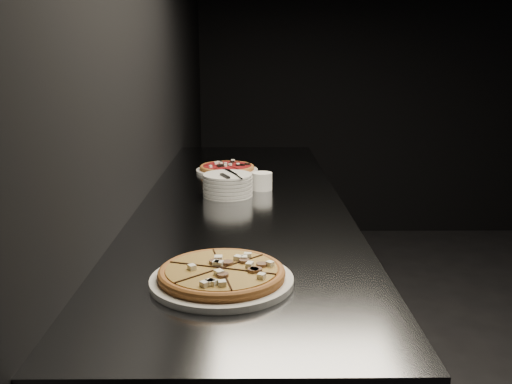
{
  "coord_description": "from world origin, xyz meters",
  "views": [
    {
      "loc": [
        -2.1,
        -2.08,
        1.45
      ],
      "look_at": [
        -2.08,
        -0.17,
        0.99
      ],
      "focal_mm": 40.0,
      "sensor_mm": 36.0,
      "label": 1
    }
  ],
  "objects_px": {
    "pizza_tomato": "(227,168)",
    "ramekin": "(262,181)",
    "counter": "(243,311)",
    "cutlery": "(229,174)",
    "pizza_mushroom": "(222,275)",
    "plate_stack": "(228,185)"
  },
  "relations": [
    {
      "from": "pizza_tomato",
      "to": "plate_stack",
      "type": "height_order",
      "value": "plate_stack"
    },
    {
      "from": "pizza_tomato",
      "to": "plate_stack",
      "type": "distance_m",
      "value": 0.45
    },
    {
      "from": "pizza_tomato",
      "to": "plate_stack",
      "type": "xyz_separation_m",
      "value": [
        0.02,
        -0.45,
        0.02
      ]
    },
    {
      "from": "ramekin",
      "to": "pizza_tomato",
      "type": "bearing_deg",
      "value": 113.7
    },
    {
      "from": "pizza_tomato",
      "to": "ramekin",
      "type": "distance_m",
      "value": 0.39
    },
    {
      "from": "counter",
      "to": "cutlery",
      "type": "distance_m",
      "value": 0.55
    },
    {
      "from": "plate_stack",
      "to": "cutlery",
      "type": "distance_m",
      "value": 0.05
    },
    {
      "from": "counter",
      "to": "pizza_mushroom",
      "type": "bearing_deg",
      "value": -92.59
    },
    {
      "from": "pizza_mushroom",
      "to": "pizza_tomato",
      "type": "bearing_deg",
      "value": 91.78
    },
    {
      "from": "pizza_mushroom",
      "to": "pizza_tomato",
      "type": "relative_size",
      "value": 1.34
    },
    {
      "from": "cutlery",
      "to": "plate_stack",
      "type": "bearing_deg",
      "value": 94.23
    },
    {
      "from": "pizza_mushroom",
      "to": "cutlery",
      "type": "distance_m",
      "value": 0.85
    },
    {
      "from": "cutlery",
      "to": "pizza_mushroom",
      "type": "bearing_deg",
      "value": -112.55
    },
    {
      "from": "counter",
      "to": "plate_stack",
      "type": "distance_m",
      "value": 0.51
    },
    {
      "from": "pizza_mushroom",
      "to": "plate_stack",
      "type": "distance_m",
      "value": 0.87
    },
    {
      "from": "pizza_mushroom",
      "to": "cutlery",
      "type": "xyz_separation_m",
      "value": [
        -0.01,
        0.85,
        0.07
      ]
    },
    {
      "from": "cutlery",
      "to": "pizza_tomato",
      "type": "bearing_deg",
      "value": 70.12
    },
    {
      "from": "cutlery",
      "to": "ramekin",
      "type": "xyz_separation_m",
      "value": [
        0.13,
        0.11,
        -0.05
      ]
    },
    {
      "from": "counter",
      "to": "ramekin",
      "type": "height_order",
      "value": "ramekin"
    },
    {
      "from": "counter",
      "to": "pizza_tomato",
      "type": "xyz_separation_m",
      "value": [
        -0.08,
        0.5,
        0.48
      ]
    },
    {
      "from": "counter",
      "to": "cutlery",
      "type": "relative_size",
      "value": 12.23
    },
    {
      "from": "counter",
      "to": "cutlery",
      "type": "height_order",
      "value": "cutlery"
    }
  ]
}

